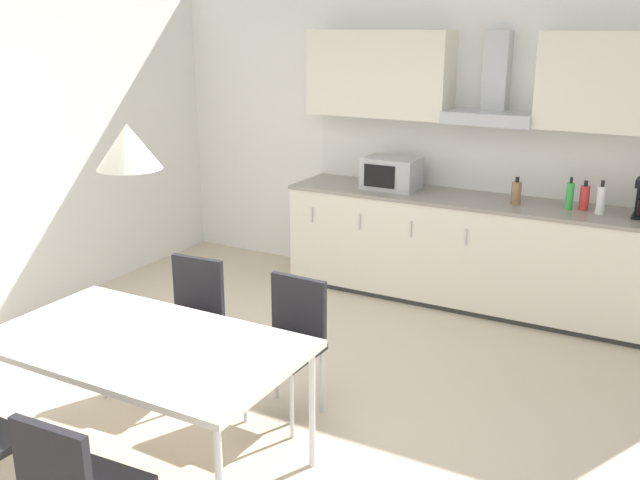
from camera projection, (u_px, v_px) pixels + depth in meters
name	position (u px, v px, depth m)	size (l,w,h in m)	color
ground_plane	(251.00, 418.00, 4.44)	(7.69, 8.51, 0.02)	beige
wall_back	(426.00, 136.00, 6.46)	(6.15, 0.10, 2.73)	white
kitchen_counter	(476.00, 252.00, 6.11)	(3.36, 0.68, 0.94)	#333333
backsplash_tile	(493.00, 159.00, 6.15)	(3.34, 0.02, 0.57)	silver
upper_wall_cabinets	(494.00, 79.00, 5.82)	(3.34, 0.40, 0.75)	silver
microwave	(391.00, 173.00, 6.30)	(0.48, 0.35, 0.28)	#ADADB2
bottle_green	(570.00, 196.00, 5.60)	(0.06, 0.06, 0.26)	green
bottle_red	(584.00, 198.00, 5.60)	(0.07, 0.07, 0.23)	red
bottle_brown	(516.00, 193.00, 5.77)	(0.08, 0.08, 0.22)	brown
bottle_white	(601.00, 200.00, 5.48)	(0.07, 0.07, 0.26)	white
dining_table	(144.00, 348.00, 3.76)	(1.69, 0.95, 0.75)	silver
chair_far_right	(290.00, 334.00, 4.35)	(0.41, 0.41, 0.87)	black
chair_far_left	(191.00, 310.00, 4.71)	(0.43, 0.43, 0.87)	black
pendant_lamp	(128.00, 146.00, 3.45)	(0.32, 0.32, 0.22)	silver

